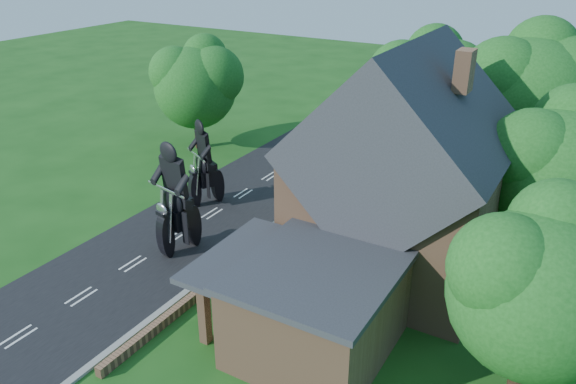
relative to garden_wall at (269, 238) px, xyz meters
The scene contains 19 objects.
ground 6.60m from the garden_wall, 130.70° to the right, with size 120.00×120.00×0.00m, color #174914.
road 6.60m from the garden_wall, 130.70° to the right, with size 7.00×80.00×0.02m, color black.
kerb 5.04m from the garden_wall, 97.41° to the right, with size 0.30×80.00×0.12m, color gray.
garden_wall is the anchor object (origin of this frame).
house 7.52m from the garden_wall, ahead, with size 9.54×8.64×10.24m.
annex 8.19m from the garden_wall, 46.16° to the right, with size 7.05×5.94×3.44m.
tree_annex_side 14.45m from the garden_wall, 20.89° to the right, with size 5.64×5.20×7.48m.
tree_house_right 13.80m from the garden_wall, 16.32° to the left, with size 6.51×6.00×8.40m.
tree_behind_house 16.06m from the garden_wall, 48.43° to the left, with size 7.81×7.20×10.08m.
tree_behind_left 13.88m from the garden_wall, 72.34° to the left, with size 6.94×6.40×9.16m.
tree_far_road 15.13m from the garden_wall, 140.77° to the left, with size 6.08×5.60×7.84m.
shrub_a 6.09m from the garden_wall, 80.54° to the right, with size 0.90×0.90×1.10m, color #113714.
shrub_b 3.66m from the garden_wall, 74.05° to the right, with size 0.90×0.90×1.10m, color #113714.
shrub_c 1.46m from the garden_wall, 45.00° to the right, with size 0.90×0.90×1.10m, color #113714.
shrub_d 4.14m from the garden_wall, 75.96° to the left, with size 0.90×0.90×1.10m, color #113714.
shrub_e 6.59m from the garden_wall, 81.25° to the left, with size 0.90×0.90×1.10m, color #113714.
shrub_f 9.06m from the garden_wall, 83.66° to the left, with size 0.90×0.90×1.10m, color #113714.
motorcycle_lead 4.37m from the garden_wall, 137.78° to the right, with size 0.45×1.79×1.67m, color black, non-canonical shape.
motorcycle_follow 5.69m from the garden_wall, 160.24° to the left, with size 0.40×1.59×1.48m, color black, non-canonical shape.
Camera 1 is at (17.42, -15.53, 13.84)m, focal length 35.00 mm.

